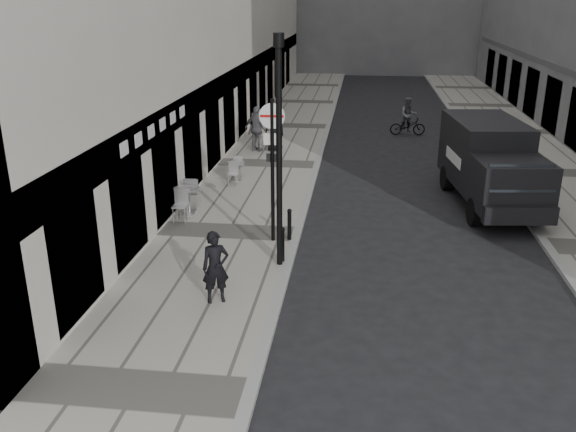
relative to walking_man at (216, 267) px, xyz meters
name	(u,v)px	position (x,y,z in m)	size (l,w,h in m)	color
sidewalk	(268,164)	(-0.66, 11.93, -0.89)	(4.00, 60.00, 0.12)	gray
far_sidewalk	(547,174)	(10.34, 11.93, -0.89)	(4.00, 60.00, 0.12)	gray
walking_man	(216,267)	(0.00, 0.00, 0.00)	(0.61, 0.40, 1.67)	black
sign_post	(272,152)	(0.74, 3.74, 1.71)	(0.68, 0.10, 3.97)	black
lamppost	(279,143)	(1.14, 2.17, 2.35)	(0.26, 0.26, 5.72)	black
bollard_near	(282,245)	(1.18, 2.35, -0.40)	(0.12, 0.12, 0.88)	black
bollard_far	(289,225)	(1.19, 3.85, -0.41)	(0.11, 0.11, 0.85)	black
panel_van	(490,160)	(7.32, 8.04, 0.58)	(2.76, 5.97, 2.72)	black
cyclist	(408,121)	(5.36, 18.51, -0.22)	(1.78, 0.76, 1.87)	black
pedestrian_a	(257,129)	(-1.44, 13.90, 0.15)	(1.16, 0.48, 1.97)	#5E5D63
pedestrian_b	(259,129)	(-1.44, 14.30, 0.05)	(1.15, 0.66, 1.78)	#AEA9A1
pedestrian_c	(275,129)	(-0.69, 14.10, 0.11)	(0.92, 0.60, 1.89)	black
cafe_table_near	(189,197)	(-2.26, 5.79, -0.36)	(0.73, 1.64, 0.93)	silver
cafe_table_mid	(236,169)	(-1.46, 9.34, -0.41)	(0.65, 1.47, 0.84)	silver
cafe_table_far	(186,199)	(-2.26, 5.52, -0.32)	(0.79, 1.78, 1.01)	silver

